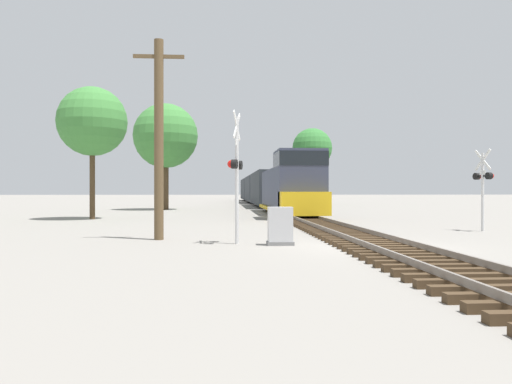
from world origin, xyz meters
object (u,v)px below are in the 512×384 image
tree_far_right (92,122)px  crossing_signal_far (483,181)px  freight_train (261,189)px  utility_pole (159,137)px  tree_deep_background (312,148)px  relay_cabinet (280,226)px  crossing_signal_near (236,169)px  tree_mid_background (166,136)px

tree_far_right → crossing_signal_far: bearing=-28.1°
freight_train → utility_pole: bearing=-99.2°
utility_pole → tree_deep_background: bearing=73.0°
relay_cabinet → utility_pole: bearing=153.9°
utility_pole → crossing_signal_near: bearing=-29.8°
tree_far_right → freight_train: bearing=67.0°
freight_train → crossing_signal_near: 44.74m
utility_pole → tree_far_right: tree_far_right is taller
crossing_signal_near → tree_mid_background: 30.53m
crossing_signal_near → freight_train: bearing=-171.0°
tree_far_right → tree_mid_background: bearing=79.8°
freight_train → tree_mid_background: size_ratio=6.85×
tree_deep_background → tree_far_right: bearing=-121.9°
utility_pole → tree_far_right: 14.44m
utility_pole → tree_deep_background: size_ratio=0.75×
crossing_signal_far → relay_cabinet: size_ratio=2.89×
crossing_signal_near → crossing_signal_far: (10.76, 4.41, -0.30)m
crossing_signal_near → utility_pole: size_ratio=0.61×
crossing_signal_near → crossing_signal_far: size_ratio=1.23×
freight_train → relay_cabinet: bearing=-93.7°
crossing_signal_near → crossing_signal_far: 11.63m
freight_train → crossing_signal_far: size_ratio=18.82×
tree_mid_background → relay_cabinet: bearing=-76.8°
crossing_signal_far → utility_pole: bearing=86.9°
crossing_signal_near → relay_cabinet: (1.40, -0.46, -1.86)m
freight_train → crossing_signal_near: (-4.28, -44.53, 0.53)m
relay_cabinet → tree_deep_background: size_ratio=0.13×
utility_pole → freight_train: bearing=80.8°
crossing_signal_near → tree_deep_background: 46.71m
crossing_signal_near → tree_far_right: size_ratio=0.54×
crossing_signal_far → tree_far_right: tree_far_right is taller
freight_train → tree_deep_background: (6.41, 0.71, 5.11)m
crossing_signal_near → crossing_signal_far: bearing=126.8°
crossing_signal_far → tree_mid_background: bearing=17.9°
crossing_signal_far → tree_mid_background: size_ratio=0.36×
tree_far_right → tree_deep_background: 36.09m
crossing_signal_near → tree_deep_background: size_ratio=0.45×
utility_pole → tree_mid_background: (-2.97, 28.14, 3.09)m
tree_deep_background → relay_cabinet: bearing=-101.5°
tree_far_right → tree_mid_background: size_ratio=0.83×
utility_pole → tree_mid_background: tree_mid_background is taller
relay_cabinet → freight_train: bearing=86.3°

